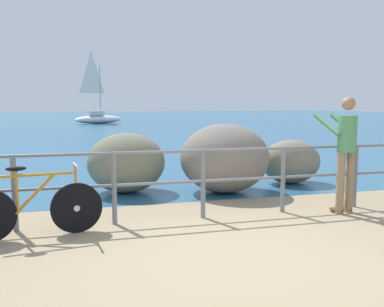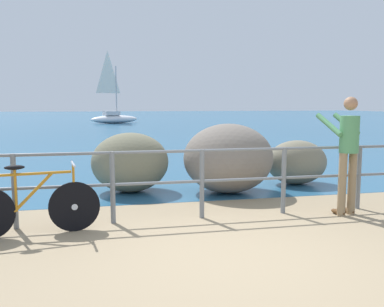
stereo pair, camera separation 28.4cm
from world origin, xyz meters
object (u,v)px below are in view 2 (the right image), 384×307
person_at_railing (348,150)px  breakwater_boulder_right (297,162)px  breakwater_boulder_left (130,162)px  breakwater_boulder_main (228,158)px  sailboat (114,115)px  bicycle (32,206)px

person_at_railing → breakwater_boulder_right: (0.38, 2.39, -0.53)m
breakwater_boulder_left → person_at_railing: bearing=-37.3°
breakwater_boulder_right → breakwater_boulder_main: bearing=-163.5°
person_at_railing → sailboat: size_ratio=0.29×
sailboat → breakwater_boulder_right: bearing=-109.4°
breakwater_boulder_main → sailboat: sailboat is taller
breakwater_boulder_main → breakwater_boulder_left: (-1.81, 0.46, -0.09)m
breakwater_boulder_left → sailboat: sailboat is taller
breakwater_boulder_main → person_at_railing: bearing=-56.1°
bicycle → sailboat: (1.84, 30.93, 0.32)m
breakwater_boulder_right → person_at_railing: bearing=-98.9°
person_at_railing → breakwater_boulder_main: bearing=19.9°
breakwater_boulder_right → sailboat: (-3.02, 28.47, 0.25)m
bicycle → breakwater_boulder_right: size_ratio=1.31×
bicycle → breakwater_boulder_left: size_ratio=1.15×
bicycle → breakwater_boulder_left: 2.80m
person_at_railing → breakwater_boulder_left: bearing=38.7°
breakwater_boulder_left → breakwater_boulder_right: 3.46m
person_at_railing → bicycle: bearing=76.9°
breakwater_boulder_right → sailboat: sailboat is taller
breakwater_boulder_left → breakwater_boulder_right: (3.46, 0.03, -0.11)m
breakwater_boulder_main → breakwater_boulder_right: (1.65, 0.49, -0.19)m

